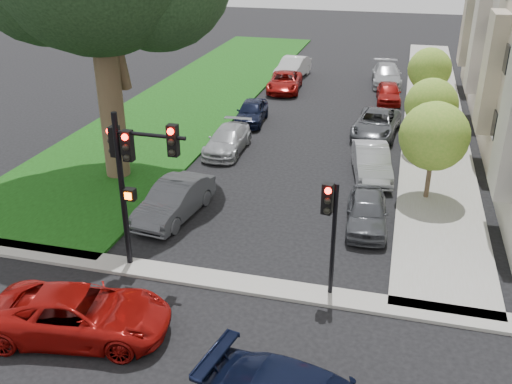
% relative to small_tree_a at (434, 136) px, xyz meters
% --- Properties ---
extents(ground, '(140.00, 140.00, 0.00)m').
position_rel_small_tree_a_xyz_m(ground, '(-6.20, -10.31, -2.87)').
color(ground, black).
rests_on(ground, ground).
extents(grass_strip, '(8.00, 44.00, 0.12)m').
position_rel_small_tree_a_xyz_m(grass_strip, '(-15.20, 13.69, -2.81)').
color(grass_strip, '#11350A').
rests_on(grass_strip, ground).
extents(sidewalk_right, '(3.50, 44.00, 0.12)m').
position_rel_small_tree_a_xyz_m(sidewalk_right, '(0.55, 13.69, -2.81)').
color(sidewalk_right, gray).
rests_on(sidewalk_right, ground).
extents(sidewalk_cross, '(60.00, 1.00, 0.12)m').
position_rel_small_tree_a_xyz_m(sidewalk_cross, '(-6.20, -8.31, -2.81)').
color(sidewalk_cross, gray).
rests_on(sidewalk_cross, ground).
extents(small_tree_a, '(2.88, 2.88, 4.32)m').
position_rel_small_tree_a_xyz_m(small_tree_a, '(0.00, 0.00, 0.00)').
color(small_tree_a, brown).
rests_on(small_tree_a, ground).
extents(small_tree_b, '(2.64, 2.64, 3.96)m').
position_rel_small_tree_a_xyz_m(small_tree_b, '(0.00, 5.58, -0.24)').
color(small_tree_b, brown).
rests_on(small_tree_b, ground).
extents(small_tree_c, '(2.67, 2.67, 4.00)m').
position_rel_small_tree_a_xyz_m(small_tree_c, '(-0.00, 13.41, -0.21)').
color(small_tree_c, brown).
rests_on(small_tree_c, ground).
extents(traffic_signal_main, '(2.69, 0.69, 5.53)m').
position_rel_small_tree_a_xyz_m(traffic_signal_main, '(-9.56, -8.07, 0.94)').
color(traffic_signal_main, black).
rests_on(traffic_signal_main, ground).
extents(traffic_signal_secondary, '(0.52, 0.42, 3.91)m').
position_rel_small_tree_a_xyz_m(traffic_signal_secondary, '(-3.15, -8.12, -0.14)').
color(traffic_signal_secondary, black).
rests_on(traffic_signal_secondary, ground).
extents(car_cross_near, '(5.47, 3.19, 1.43)m').
position_rel_small_tree_a_xyz_m(car_cross_near, '(-9.66, -11.86, -2.15)').
color(car_cross_near, maroon).
rests_on(car_cross_near, ground).
extents(car_parked_0, '(1.88, 4.02, 1.33)m').
position_rel_small_tree_a_xyz_m(car_parked_0, '(-2.29, -3.20, -2.21)').
color(car_parked_0, '#3F4247').
rests_on(car_parked_0, ground).
extents(car_parked_1, '(2.31, 4.65, 1.46)m').
position_rel_small_tree_a_xyz_m(car_parked_1, '(-2.52, 1.93, -2.14)').
color(car_parked_1, '#999BA0').
rests_on(car_parked_1, ground).
extents(car_parked_2, '(2.72, 5.14, 1.38)m').
position_rel_small_tree_a_xyz_m(car_parked_2, '(-2.70, 7.92, -2.18)').
color(car_parked_2, '#3F4247').
rests_on(car_parked_2, ground).
extents(car_parked_3, '(1.86, 3.97, 1.31)m').
position_rel_small_tree_a_xyz_m(car_parked_3, '(-2.36, 14.85, -2.21)').
color(car_parked_3, maroon).
rests_on(car_parked_3, ground).
extents(car_parked_4, '(2.51, 5.24, 1.47)m').
position_rel_small_tree_a_xyz_m(car_parked_4, '(-2.75, 19.52, -2.13)').
color(car_parked_4, '#999BA0').
rests_on(car_parked_4, ground).
extents(car_parked_5, '(2.11, 4.65, 1.48)m').
position_rel_small_tree_a_xyz_m(car_parked_5, '(-9.86, -4.29, -2.13)').
color(car_parked_5, '#3F4247').
rests_on(car_parked_5, ground).
extents(car_parked_6, '(1.85, 4.42, 1.28)m').
position_rel_small_tree_a_xyz_m(car_parked_6, '(-10.00, 3.31, -2.23)').
color(car_parked_6, '#999BA0').
rests_on(car_parked_6, ground).
extents(car_parked_7, '(1.89, 4.10, 1.36)m').
position_rel_small_tree_a_xyz_m(car_parked_7, '(-10.06, 8.29, -2.19)').
color(car_parked_7, black).
rests_on(car_parked_7, ground).
extents(car_parked_8, '(2.62, 4.94, 1.32)m').
position_rel_small_tree_a_xyz_m(car_parked_8, '(-9.68, 15.90, -2.21)').
color(car_parked_8, maroon).
rests_on(car_parked_8, ground).
extents(car_parked_9, '(2.18, 4.97, 1.59)m').
position_rel_small_tree_a_xyz_m(car_parked_9, '(-9.88, 19.77, -2.08)').
color(car_parked_9, silver).
rests_on(car_parked_9, ground).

